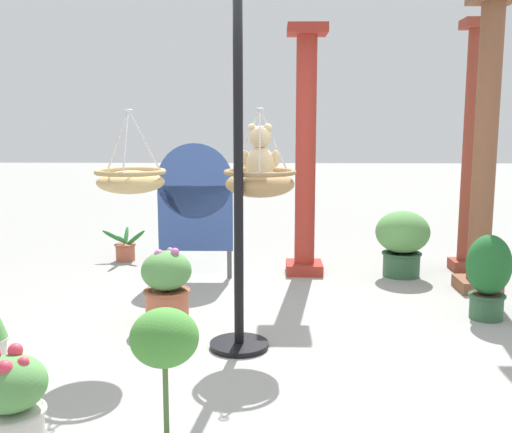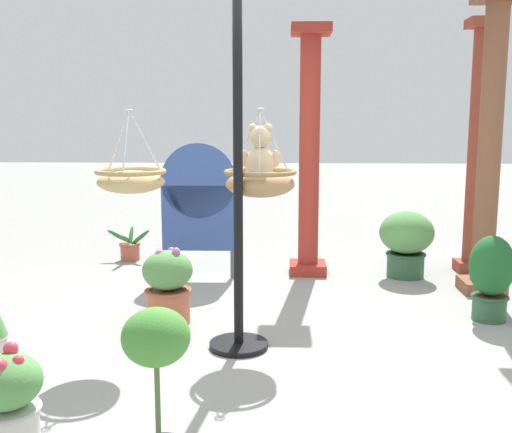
# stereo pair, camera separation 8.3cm
# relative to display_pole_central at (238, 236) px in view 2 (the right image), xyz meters

# --- Properties ---
(ground_plane) EXTENTS (40.00, 40.00, 0.00)m
(ground_plane) POSITION_rel_display_pole_central_xyz_m (0.10, 0.08, -0.85)
(ground_plane) COLOR gray
(display_pole_central) EXTENTS (0.44, 0.44, 2.65)m
(display_pole_central) POSITION_rel_display_pole_central_xyz_m (0.00, 0.00, 0.00)
(display_pole_central) COLOR black
(display_pole_central) RESTS_ON ground
(hanging_basket_with_teddy) EXTENTS (0.55, 0.55, 0.67)m
(hanging_basket_with_teddy) POSITION_rel_display_pole_central_xyz_m (0.15, 0.25, 0.37)
(hanging_basket_with_teddy) COLOR #A37F51
(teddy_bear) EXTENTS (0.30, 0.26, 0.43)m
(teddy_bear) POSITION_rel_display_pole_central_xyz_m (0.15, 0.27, 0.56)
(teddy_bear) COLOR #D1B789
(hanging_basket_left_high) EXTENTS (0.52, 0.52, 0.61)m
(hanging_basket_left_high) POSITION_rel_display_pole_central_xyz_m (-0.79, 0.08, 0.40)
(hanging_basket_left_high) COLOR tan
(greenhouse_pillar_left) EXTENTS (0.42, 0.42, 2.67)m
(greenhouse_pillar_left) POSITION_rel_display_pole_central_xyz_m (0.61, 2.24, 0.44)
(greenhouse_pillar_left) COLOR #9E2D23
(greenhouse_pillar_left) RESTS_ON ground
(greenhouse_pillar_right) EXTENTS (0.42, 0.42, 2.87)m
(greenhouse_pillar_right) POSITION_rel_display_pole_central_xyz_m (2.30, 1.58, 0.54)
(greenhouse_pillar_right) COLOR brown
(greenhouse_pillar_right) RESTS_ON ground
(greenhouse_pillar_far_back) EXTENTS (0.30, 0.30, 2.75)m
(greenhouse_pillar_far_back) POSITION_rel_display_pole_central_xyz_m (2.43, 2.41, 0.48)
(greenhouse_pillar_far_back) COLOR brown
(greenhouse_pillar_far_back) RESTS_ON ground
(potted_plant_flowering_red) EXTENTS (0.58, 0.58, 0.72)m
(potted_plant_flowering_red) POSITION_rel_display_pole_central_xyz_m (1.67, 2.14, -0.44)
(potted_plant_flowering_red) COLOR #2D5638
(potted_plant_flowering_red) RESTS_ON ground
(potted_plant_tall_leafy) EXTENTS (0.56, 0.58, 0.39)m
(potted_plant_tall_leafy) POSITION_rel_display_pole_central_xyz_m (-1.53, 2.80, -0.69)
(potted_plant_tall_leafy) COLOR #AD563D
(potted_plant_tall_leafy) RESTS_ON ground
(potted_plant_small_succulent) EXTENTS (0.34, 0.34, 0.61)m
(potted_plant_small_succulent) POSITION_rel_display_pole_central_xyz_m (-1.01, -1.58, -0.53)
(potted_plant_small_succulent) COLOR beige
(potted_plant_small_succulent) RESTS_ON ground
(potted_plant_conical_shrub) EXTENTS (0.42, 0.42, 0.65)m
(potted_plant_conical_shrub) POSITION_rel_display_pole_central_xyz_m (-0.63, 0.52, -0.52)
(potted_plant_conical_shrub) COLOR #BC6042
(potted_plant_conical_shrub) RESTS_ON ground
(potted_plant_trailing_ivy) EXTENTS (0.37, 0.37, 0.73)m
(potted_plant_trailing_ivy) POSITION_rel_display_pole_central_xyz_m (2.08, 0.72, -0.45)
(potted_plant_trailing_ivy) COLOR #2D5638
(potted_plant_trailing_ivy) RESTS_ON ground
(potted_plant_broad_leaf) EXTENTS (0.33, 0.33, 0.89)m
(potted_plant_broad_leaf) POSITION_rel_display_pole_central_xyz_m (-0.22, -1.84, -0.43)
(potted_plant_broad_leaf) COLOR #4C4C51
(potted_plant_broad_leaf) RESTS_ON ground
(display_sign_board) EXTENTS (0.80, 0.06, 1.45)m
(display_sign_board) POSITION_rel_display_pole_central_xyz_m (-0.56, 2.01, -0.00)
(display_sign_board) COLOR #334C8C
(display_sign_board) RESTS_ON ground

